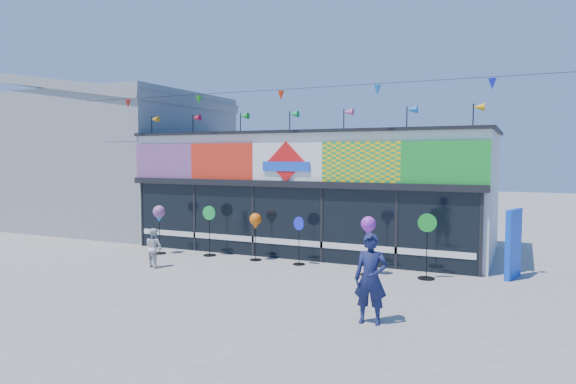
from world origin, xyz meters
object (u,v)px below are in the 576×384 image
Objects in this scene: blue_sign at (513,244)px; spinner_5 at (427,245)px; spinner_0 at (159,215)px; spinner_4 at (368,228)px; adult_man at (371,279)px; child at (154,248)px; spinner_3 at (299,239)px; spinner_1 at (209,229)px; spinner_2 at (256,223)px.

spinner_5 is at bearing -136.91° from blue_sign.
blue_sign reaches higher than spinner_0.
adult_man is (1.17, -3.94, -0.42)m from spinner_4.
spinner_5 reaches higher than child.
blue_sign reaches higher than spinner_3.
spinner_1 is at bearing -88.80° from child.
spinner_1 is at bearing 179.15° from spinner_3.
spinner_2 reaches higher than spinner_3.
blue_sign reaches higher than spinner_1.
spinner_2 is at bearing -121.65° from child.
spinner_4 is at bearing -5.43° from spinner_1.
adult_man reaches higher than spinner_0.
blue_sign reaches higher than spinner_2.
spinner_0 is 1.81m from spinner_1.
spinner_5 reaches higher than spinner_2.
child is at bearing -151.05° from spinner_3.
adult_man is (4.95, -4.45, -0.31)m from spinner_2.
adult_man is at bearing -41.96° from spinner_2.
blue_sign is at bearing 59.69° from adult_man.
blue_sign is 2.33m from spinner_5.
spinner_2 reaches higher than child.
child is (-9.66, -2.89, -0.36)m from blue_sign.
blue_sign is 1.61× the size of child.
adult_man is at bearing -98.75° from blue_sign.
spinner_2 is (-7.40, -0.77, 0.26)m from blue_sign.
blue_sign is at bearing -148.13° from child.
child is (-0.53, -2.13, -0.29)m from spinner_1.
spinner_0 is at bearing -40.34° from child.
blue_sign reaches higher than spinner_4.
spinner_2 is (1.73, -0.01, 0.32)m from spinner_1.
spinner_1 is at bearing -158.84° from blue_sign.
spinner_0 is 9.32m from adult_man.
spinner_2 is 5.33m from spinner_5.
spinner_1 reaches higher than spinner_4.
spinner_4 reaches higher than child.
spinner_3 is at bearing 122.85° from adult_man.
spinner_4 is at bearing -0.86° from spinner_0.
spinner_0 is at bearing -179.18° from spinner_5.
spinner_1 is 7.05m from spinner_5.
child is (-7.21, 2.33, -0.31)m from adult_man.
blue_sign is 3.86m from spinner_4.
spinner_2 is at bearing 178.60° from spinner_3.
spinner_5 reaches higher than spinner_1.
spinner_0 is at bearing 149.10° from adult_man.
spinner_1 reaches higher than child.
spinner_0 reaches higher than child.
spinner_3 is (1.50, -0.04, -0.43)m from spinner_2.
blue_sign is at bearing 5.93° from spinner_2.
spinner_2 is at bearing 172.29° from spinner_4.
spinner_5 is (5.31, -0.28, -0.27)m from spinner_2.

